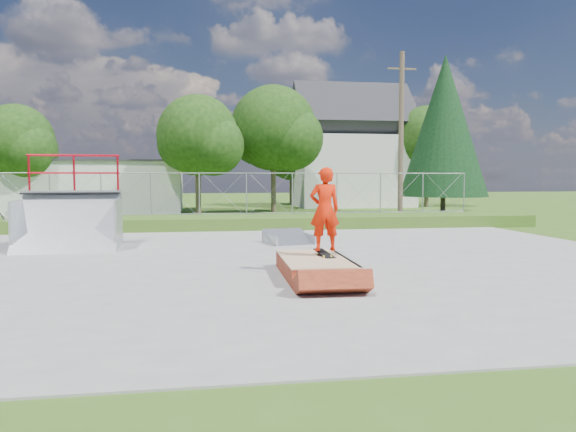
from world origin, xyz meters
The scene contains 19 objects.
ground centered at (0.00, 0.00, 0.00)m, with size 120.00×120.00×0.00m, color #355A19.
concrete_pad centered at (0.00, 0.00, 0.02)m, with size 20.00×16.00×0.04m, color gray.
grass_berm centered at (0.00, 9.50, 0.25)m, with size 24.00×3.00×0.50m, color #355A19.
grind_box centered at (0.29, -2.01, 0.21)m, with size 1.44×2.82×0.41m.
quarter_pipe centered at (-5.80, 3.45, 1.40)m, with size 2.80×2.37×2.80m, color #ABAEB3, non-canonical shape.
flat_bank_ramp centered at (0.73, 3.81, 0.20)m, with size 1.32×1.41×0.41m, color #ABAEB3, non-canonical shape.
skateboard centered at (0.56, -1.80, 0.46)m, with size 0.22×0.80×0.02m, color black.
skater centered at (0.56, -1.80, 1.35)m, with size 0.65×0.43×1.79m, color red.
concrete_stairs centered at (-8.50, 8.70, 0.40)m, with size 1.50×1.60×0.80m, color gray, non-canonical shape.
chain_link_fence centered at (0.00, 10.50, 1.40)m, with size 20.00×0.06×1.80m, color gray, non-canonical shape.
utility_building_flat centered at (-8.00, 22.00, 1.50)m, with size 10.00×6.00×3.00m, color #B9B9B5.
gable_house centered at (9.00, 26.00, 3.84)m, with size 8.40×6.08×8.94m.
utility_pole centered at (7.50, 12.00, 4.00)m, with size 0.24×0.24×8.00m, color brown.
tree_left_near centered at (-1.75, 17.83, 4.24)m, with size 4.76×4.48×6.65m.
tree_center centered at (2.78, 19.81, 4.85)m, with size 5.44×5.12×7.60m.
tree_left_far centered at (-11.77, 19.85, 3.94)m, with size 4.42×4.16×6.18m.
tree_right_far centered at (14.27, 23.82, 4.54)m, with size 5.10×4.80×7.12m.
tree_back_mid centered at (5.21, 27.86, 3.63)m, with size 4.08×3.84×5.70m.
conifer_tree centered at (12.00, 17.00, 5.05)m, with size 5.04×5.04×9.10m.
Camera 1 is at (-2.19, -13.54, 2.12)m, focal length 35.00 mm.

